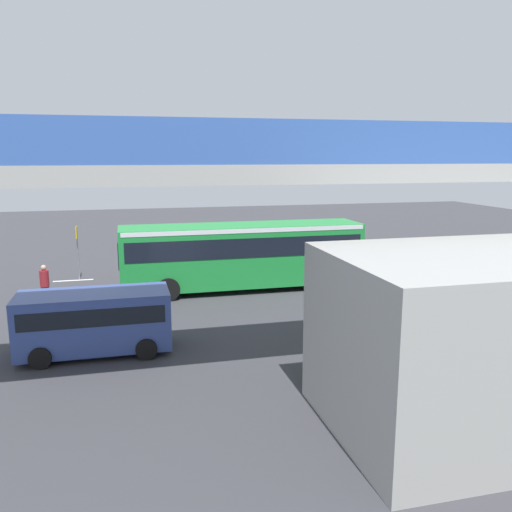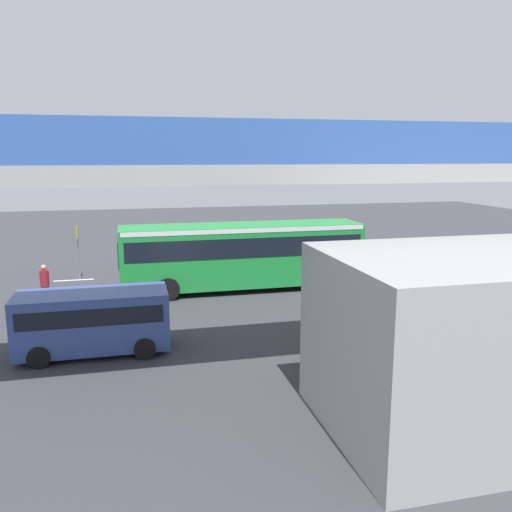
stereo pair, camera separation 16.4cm
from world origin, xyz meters
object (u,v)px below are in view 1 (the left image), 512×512
parked_van (94,318)px  bicycle_red (409,283)px  bicycle_orange (432,290)px  traffic_sign (77,244)px  bicycle_green (424,275)px  city_bus (242,251)px  pedestrian (45,286)px

parked_van → bicycle_red: parked_van is taller
bicycle_orange → traffic_sign: traffic_sign is taller
bicycle_green → traffic_sign: traffic_sign is taller
bicycle_green → traffic_sign: size_ratio=0.63×
parked_van → bicycle_red: (-14.20, -4.82, -0.81)m
parked_van → traffic_sign: bearing=-83.1°
bicycle_red → bicycle_orange: 1.53m
traffic_sign → bicycle_orange: bearing=154.0°
parked_van → traffic_sign: size_ratio=1.71×
bicycle_green → bicycle_orange: same height
traffic_sign → bicycle_red: bearing=158.2°
parked_van → bicycle_green: parked_van is taller
bicycle_red → traffic_sign: size_ratio=0.63×
bicycle_red → bicycle_green: (-1.63, -1.40, 0.00)m
city_bus → traffic_sign: city_bus is taller
city_bus → bicycle_red: city_bus is taller
parked_van → city_bus: bearing=-132.6°
bicycle_red → bicycle_green: size_ratio=1.00×
bicycle_orange → pedestrian: bearing=-10.2°
bicycle_green → pedestrian: (18.20, -0.12, 0.51)m
bicycle_red → bicycle_orange: size_ratio=1.00×
bicycle_orange → traffic_sign: bearing=-26.0°
city_bus → bicycle_red: size_ratio=6.52×
city_bus → bicycle_green: city_bus is taller
traffic_sign → parked_van: bearing=96.9°
bicycle_red → bicycle_orange: bearing=101.2°
pedestrian → bicycle_red: bearing=174.8°
traffic_sign → bicycle_green: bearing=164.4°
city_bus → traffic_sign: 8.78m
pedestrian → traffic_sign: size_ratio=0.64×
bicycle_orange → traffic_sign: (15.83, -7.71, 1.52)m
traffic_sign → city_bus: bearing=153.3°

